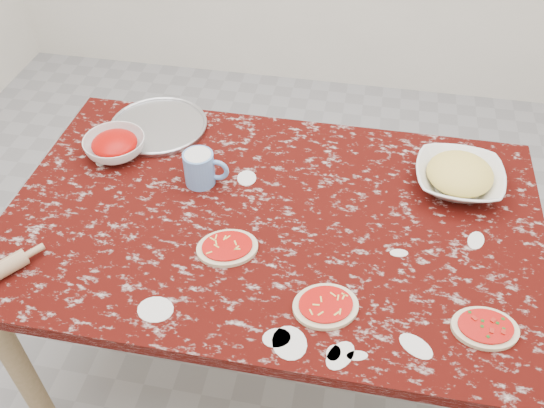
{
  "coord_description": "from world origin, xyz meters",
  "views": [
    {
      "loc": [
        0.23,
        -1.2,
        1.97
      ],
      "look_at": [
        0.0,
        0.0,
        0.8
      ],
      "focal_mm": 38.07,
      "sensor_mm": 36.0,
      "label": 1
    }
  ],
  "objects_px": {
    "pizza_tray": "(159,126)",
    "sauce_bowl": "(115,146)",
    "worktable": "(272,235)",
    "cheese_bowl": "(458,178)",
    "flour_mug": "(201,168)"
  },
  "relations": [
    {
      "from": "pizza_tray",
      "to": "worktable",
      "type": "bearing_deg",
      "value": -37.1
    },
    {
      "from": "pizza_tray",
      "to": "sauce_bowl",
      "type": "bearing_deg",
      "value": -118.51
    },
    {
      "from": "pizza_tray",
      "to": "flour_mug",
      "type": "relative_size",
      "value": 2.34
    },
    {
      "from": "pizza_tray",
      "to": "flour_mug",
      "type": "distance_m",
      "value": 0.34
    },
    {
      "from": "sauce_bowl",
      "to": "flour_mug",
      "type": "height_order",
      "value": "flour_mug"
    },
    {
      "from": "flour_mug",
      "to": "sauce_bowl",
      "type": "bearing_deg",
      "value": 165.28
    },
    {
      "from": "worktable",
      "to": "pizza_tray",
      "type": "bearing_deg",
      "value": 142.9
    },
    {
      "from": "sauce_bowl",
      "to": "flour_mug",
      "type": "relative_size",
      "value": 1.42
    },
    {
      "from": "worktable",
      "to": "cheese_bowl",
      "type": "height_order",
      "value": "cheese_bowl"
    },
    {
      "from": "worktable",
      "to": "sauce_bowl",
      "type": "bearing_deg",
      "value": 161.15
    },
    {
      "from": "pizza_tray",
      "to": "flour_mug",
      "type": "height_order",
      "value": "flour_mug"
    },
    {
      "from": "pizza_tray",
      "to": "sauce_bowl",
      "type": "height_order",
      "value": "sauce_bowl"
    },
    {
      "from": "worktable",
      "to": "pizza_tray",
      "type": "xyz_separation_m",
      "value": [
        -0.48,
        0.36,
        0.09
      ]
    },
    {
      "from": "worktable",
      "to": "flour_mug",
      "type": "distance_m",
      "value": 0.31
    },
    {
      "from": "worktable",
      "to": "sauce_bowl",
      "type": "xyz_separation_m",
      "value": [
        -0.57,
        0.19,
        0.11
      ]
    }
  ]
}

